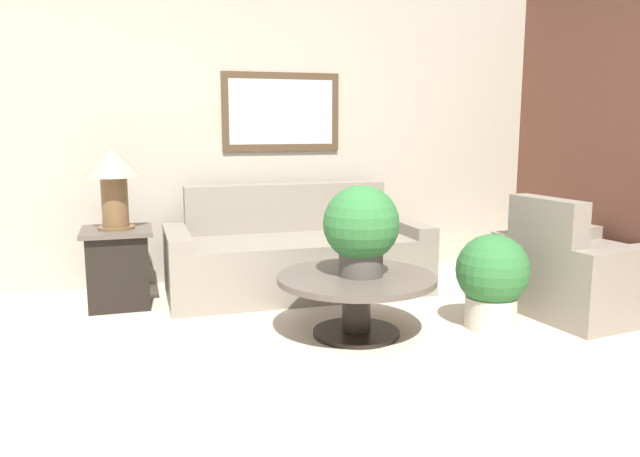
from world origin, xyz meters
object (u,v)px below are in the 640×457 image
side_table (118,267)px  table_lamp (113,174)px  couch_main (297,257)px  armchair (583,275)px  potted_plant_floor (492,278)px  coffee_table (356,292)px  potted_plant_on_table (361,227)px

side_table → table_lamp: 0.71m
couch_main → armchair: 2.22m
armchair → potted_plant_floor: size_ratio=1.71×
potted_plant_floor → side_table: bearing=152.4°
couch_main → potted_plant_floor: size_ratio=3.25×
coffee_table → potted_plant_floor: bearing=-7.2°
coffee_table → potted_plant_on_table: (0.03, -0.01, 0.43)m
side_table → potted_plant_floor: potted_plant_floor is taller
armchair → coffee_table: bearing=82.3°
couch_main → side_table: size_ratio=3.52×
side_table → potted_plant_on_table: 1.97m
table_lamp → potted_plant_floor: (2.45, -1.28, -0.67)m
coffee_table → side_table: 1.90m
couch_main → potted_plant_floor: (1.04, -1.29, 0.06)m
potted_plant_on_table → potted_plant_floor: size_ratio=0.91×
potted_plant_floor → coffee_table: bearing=172.8°
potted_plant_on_table → table_lamp: bearing=142.8°
armchair → side_table: (-3.29, 1.16, 0.02)m
armchair → coffee_table: 1.78m
armchair → coffee_table: armchair is taller
couch_main → coffee_table: bearing=-85.1°
table_lamp → potted_plant_on_table: size_ratio=1.04×
side_table → potted_plant_on_table: bearing=-37.2°
potted_plant_floor → potted_plant_on_table: bearing=173.1°
table_lamp → potted_plant_on_table: table_lamp is taller
armchair → side_table: bearing=62.9°
couch_main → armchair: bearing=-31.9°
coffee_table → potted_plant_floor: 0.95m
coffee_table → side_table: size_ratio=1.74×
coffee_table → potted_plant_on_table: bearing=-18.6°
armchair → table_lamp: bearing=62.9°
potted_plant_on_table → potted_plant_floor: (0.91, -0.11, -0.37)m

